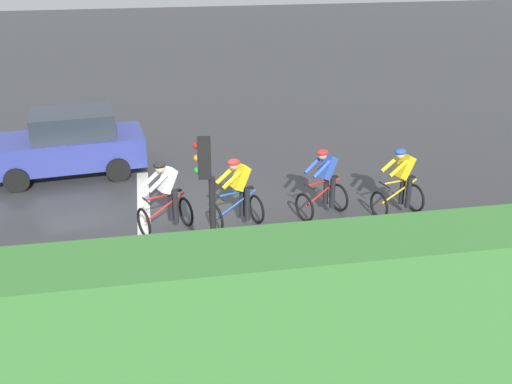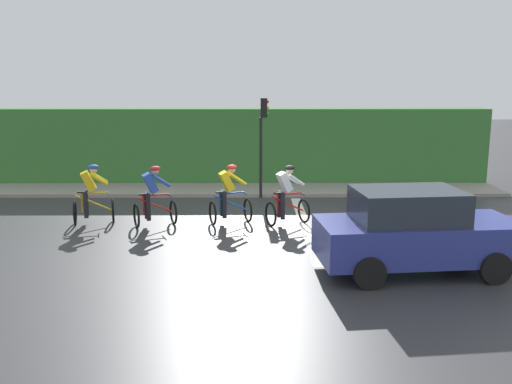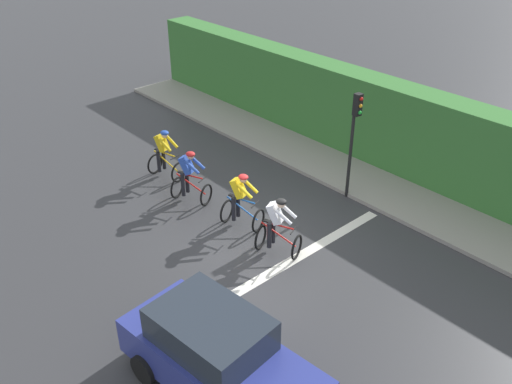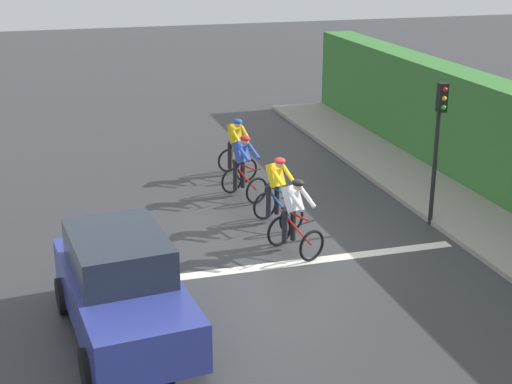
{
  "view_description": "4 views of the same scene",
  "coord_description": "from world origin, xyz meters",
  "px_view_note": "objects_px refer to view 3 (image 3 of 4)",
  "views": [
    {
      "loc": [
        12.32,
        -0.83,
        6.28
      ],
      "look_at": [
        0.1,
        1.43,
        0.78
      ],
      "focal_mm": 42.59,
      "sensor_mm": 36.0,
      "label": 1
    },
    {
      "loc": [
        -14.87,
        0.36,
        3.98
      ],
      "look_at": [
        0.41,
        0.25,
        0.86
      ],
      "focal_mm": 39.24,
      "sensor_mm": 36.0,
      "label": 2
    },
    {
      "loc": [
        -8.08,
        -8.86,
        8.69
      ],
      "look_at": [
        0.86,
        1.09,
        0.81
      ],
      "focal_mm": 38.61,
      "sensor_mm": 36.0,
      "label": 3
    },
    {
      "loc": [
        -4.72,
        -14.24,
        6.45
      ],
      "look_at": [
        -0.43,
        0.51,
        1.05
      ],
      "focal_mm": 52.06,
      "sensor_mm": 36.0,
      "label": 4
    }
  ],
  "objects_px": {
    "cyclist_mid": "(241,201)",
    "cyclist_fourth": "(277,227)",
    "cyclist_lead": "(164,155)",
    "cyclist_second": "(189,178)",
    "traffic_light_near_crossing": "(354,130)",
    "car_navy": "(218,356)"
  },
  "relations": [
    {
      "from": "cyclist_second",
      "to": "cyclist_fourth",
      "type": "bearing_deg",
      "value": -88.04
    },
    {
      "from": "cyclist_lead",
      "to": "traffic_light_near_crossing",
      "type": "distance_m",
      "value": 6.05
    },
    {
      "from": "cyclist_lead",
      "to": "cyclist_second",
      "type": "relative_size",
      "value": 1.0
    },
    {
      "from": "cyclist_lead",
      "to": "cyclist_second",
      "type": "bearing_deg",
      "value": -99.36
    },
    {
      "from": "cyclist_lead",
      "to": "traffic_light_near_crossing",
      "type": "relative_size",
      "value": 0.5
    },
    {
      "from": "cyclist_fourth",
      "to": "traffic_light_near_crossing",
      "type": "relative_size",
      "value": 0.5
    },
    {
      "from": "cyclist_fourth",
      "to": "cyclist_lead",
      "type": "bearing_deg",
      "value": 88.26
    },
    {
      "from": "cyclist_mid",
      "to": "cyclist_fourth",
      "type": "relative_size",
      "value": 1.0
    },
    {
      "from": "car_navy",
      "to": "traffic_light_near_crossing",
      "type": "height_order",
      "value": "traffic_light_near_crossing"
    },
    {
      "from": "cyclist_fourth",
      "to": "traffic_light_near_crossing",
      "type": "distance_m",
      "value": 3.9
    },
    {
      "from": "cyclist_fourth",
      "to": "cyclist_second",
      "type": "bearing_deg",
      "value": 91.96
    },
    {
      "from": "cyclist_mid",
      "to": "traffic_light_near_crossing",
      "type": "xyz_separation_m",
      "value": [
        3.45,
        -0.99,
        1.43
      ]
    },
    {
      "from": "cyclist_lead",
      "to": "cyclist_mid",
      "type": "relative_size",
      "value": 1.0
    },
    {
      "from": "cyclist_second",
      "to": "cyclist_mid",
      "type": "distance_m",
      "value": 2.06
    },
    {
      "from": "cyclist_second",
      "to": "traffic_light_near_crossing",
      "type": "xyz_separation_m",
      "value": [
        3.7,
        -3.04,
        1.43
      ]
    },
    {
      "from": "cyclist_second",
      "to": "car_navy",
      "type": "height_order",
      "value": "car_navy"
    },
    {
      "from": "cyclist_lead",
      "to": "cyclist_fourth",
      "type": "xyz_separation_m",
      "value": [
        -0.16,
        -5.37,
        0.0
      ]
    },
    {
      "from": "cyclist_lead",
      "to": "traffic_light_near_crossing",
      "type": "bearing_deg",
      "value": -54.5
    },
    {
      "from": "cyclist_fourth",
      "to": "car_navy",
      "type": "xyz_separation_m",
      "value": [
        -3.85,
        -2.42,
        0.08
      ]
    },
    {
      "from": "cyclist_fourth",
      "to": "traffic_light_near_crossing",
      "type": "xyz_separation_m",
      "value": [
        3.58,
        0.59,
        1.43
      ]
    },
    {
      "from": "cyclist_mid",
      "to": "traffic_light_near_crossing",
      "type": "distance_m",
      "value": 3.86
    },
    {
      "from": "cyclist_lead",
      "to": "car_navy",
      "type": "xyz_separation_m",
      "value": [
        -4.01,
        -7.8,
        0.08
      ]
    }
  ]
}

